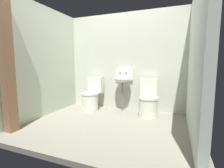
{
  "coord_description": "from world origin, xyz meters",
  "views": [
    {
      "loc": [
        1.17,
        -2.72,
        1.1
      ],
      "look_at": [
        0.0,
        0.27,
        0.7
      ],
      "focal_mm": 26.37,
      "sensor_mm": 36.0,
      "label": 1
    }
  ],
  "objects_px": {
    "toilet_right": "(148,101)",
    "wooden_door_post": "(7,61)",
    "toilet_left": "(92,96)",
    "sink": "(123,79)"
  },
  "relations": [
    {
      "from": "wooden_door_post",
      "to": "toilet_left",
      "type": "bearing_deg",
      "value": 69.79
    },
    {
      "from": "toilet_left",
      "to": "sink",
      "type": "xyz_separation_m",
      "value": [
        0.71,
        0.19,
        0.43
      ]
    },
    {
      "from": "toilet_right",
      "to": "wooden_door_post",
      "type": "bearing_deg",
      "value": 29.2
    },
    {
      "from": "wooden_door_post",
      "to": "toilet_right",
      "type": "relative_size",
      "value": 2.92
    },
    {
      "from": "toilet_left",
      "to": "sink",
      "type": "height_order",
      "value": "sink"
    },
    {
      "from": "toilet_right",
      "to": "sink",
      "type": "height_order",
      "value": "sink"
    },
    {
      "from": "wooden_door_post",
      "to": "toilet_right",
      "type": "distance_m",
      "value": 2.67
    },
    {
      "from": "toilet_left",
      "to": "toilet_right",
      "type": "bearing_deg",
      "value": -179.2
    },
    {
      "from": "wooden_door_post",
      "to": "toilet_right",
      "type": "height_order",
      "value": "wooden_door_post"
    },
    {
      "from": "toilet_right",
      "to": "sink",
      "type": "distance_m",
      "value": 0.79
    }
  ]
}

